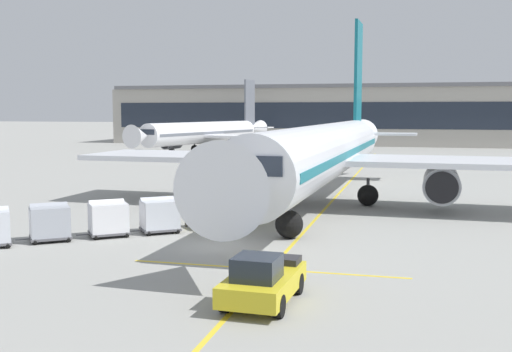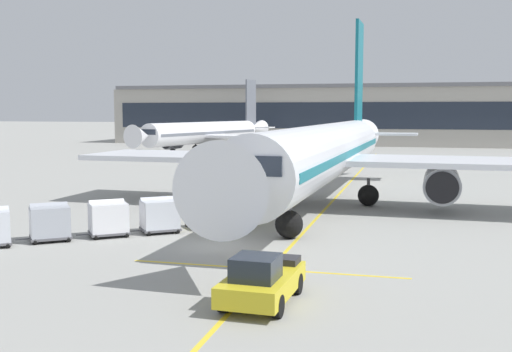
# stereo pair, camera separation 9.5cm
# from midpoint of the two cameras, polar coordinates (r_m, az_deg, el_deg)

# --- Properties ---
(ground_plane) EXTENTS (600.00, 600.00, 0.00)m
(ground_plane) POSITION_cam_midpoint_polar(r_m,az_deg,el_deg) (30.66, -3.53, -6.49)
(ground_plane) COLOR gray
(parked_airplane) EXTENTS (35.08, 45.07, 15.15)m
(parked_airplane) POSITION_cam_midpoint_polar(r_m,az_deg,el_deg) (43.07, 6.43, 2.17)
(parked_airplane) COLOR silver
(parked_airplane) RESTS_ON ground
(belt_loader) EXTENTS (4.70, 4.35, 3.32)m
(belt_loader) POSITION_cam_midpoint_polar(r_m,az_deg,el_deg) (35.60, -3.04, -3.23)
(belt_loader) COLOR gold
(belt_loader) RESTS_ON ground
(baggage_cart_lead) EXTENTS (2.65, 2.49, 1.91)m
(baggage_cart_lead) POSITION_cam_midpoint_polar(r_m,az_deg,el_deg) (34.19, -9.00, -3.53)
(baggage_cart_lead) COLOR #515156
(baggage_cart_lead) RESTS_ON ground
(baggage_cart_second) EXTENTS (2.65, 2.49, 1.91)m
(baggage_cart_second) POSITION_cam_midpoint_polar(r_m,az_deg,el_deg) (33.69, -13.59, -3.77)
(baggage_cart_second) COLOR #515156
(baggage_cart_second) RESTS_ON ground
(baggage_cart_third) EXTENTS (2.65, 2.49, 1.91)m
(baggage_cart_third) POSITION_cam_midpoint_polar(r_m,az_deg,el_deg) (33.34, -18.61, -4.02)
(baggage_cart_third) COLOR #515156
(baggage_cart_third) RESTS_ON ground
(pushback_tug) EXTENTS (2.29, 4.49, 1.83)m
(pushback_tug) POSITION_cam_midpoint_polar(r_m,az_deg,el_deg) (21.62, 0.50, -9.59)
(pushback_tug) COLOR gold
(pushback_tug) RESTS_ON ground
(ground_crew_by_loader) EXTENTS (0.43, 0.45, 1.74)m
(ground_crew_by_loader) POSITION_cam_midpoint_polar(r_m,az_deg,el_deg) (34.41, -2.28, -3.40)
(ground_crew_by_loader) COLOR #514C42
(ground_crew_by_loader) RESTS_ON ground
(ground_crew_by_carts) EXTENTS (0.52, 0.39, 1.74)m
(ground_crew_by_carts) POSITION_cam_midpoint_polar(r_m,az_deg,el_deg) (33.58, -3.73, -3.65)
(ground_crew_by_carts) COLOR #514C42
(ground_crew_by_carts) RESTS_ON ground
(ground_crew_marshaller) EXTENTS (0.53, 0.37, 1.74)m
(ground_crew_marshaller) POSITION_cam_midpoint_polar(r_m,az_deg,el_deg) (36.17, -8.20, -3.00)
(ground_crew_marshaller) COLOR #514C42
(ground_crew_marshaller) RESTS_ON ground
(ground_crew_wingwalker) EXTENTS (0.27, 0.57, 1.74)m
(ground_crew_wingwalker) POSITION_cam_midpoint_polar(r_m,az_deg,el_deg) (35.73, -6.53, -3.09)
(ground_crew_wingwalker) COLOR #514C42
(ground_crew_wingwalker) RESTS_ON ground
(safety_cone_engine_keepout) EXTENTS (0.63, 0.63, 0.72)m
(safety_cone_engine_keepout) POSITION_cam_midpoint_polar(r_m,az_deg,el_deg) (40.35, -2.76, -2.93)
(safety_cone_engine_keepout) COLOR black
(safety_cone_engine_keepout) RESTS_ON ground
(apron_guidance_line_lead_in) EXTENTS (0.20, 110.00, 0.01)m
(apron_guidance_line_lead_in) POSITION_cam_midpoint_polar(r_m,az_deg,el_deg) (42.67, 6.41, -2.94)
(apron_guidance_line_lead_in) COLOR yellow
(apron_guidance_line_lead_in) RESTS_ON ground
(apron_guidance_line_stop_bar) EXTENTS (12.00, 0.20, 0.01)m
(apron_guidance_line_stop_bar) POSITION_cam_midpoint_polar(r_m,az_deg,el_deg) (26.29, 0.82, -8.60)
(apron_guidance_line_stop_bar) COLOR yellow
(apron_guidance_line_stop_bar) RESTS_ON ground
(terminal_building) EXTENTS (126.82, 15.95, 11.62)m
(terminal_building) POSITION_cam_midpoint_polar(r_m,az_deg,el_deg) (123.27, 16.06, 5.42)
(terminal_building) COLOR #A8A399
(terminal_building) RESTS_ON ground
(distant_airplane) EXTENTS (27.50, 35.32, 12.01)m
(distant_airplane) POSITION_cam_midpoint_polar(r_m,az_deg,el_deg) (96.79, -4.75, 3.98)
(distant_airplane) COLOR white
(distant_airplane) RESTS_ON ground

